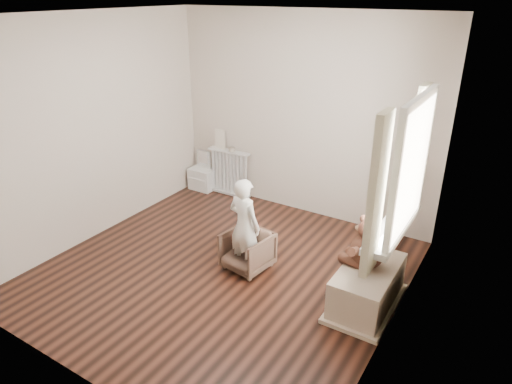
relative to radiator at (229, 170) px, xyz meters
The scene contains 19 objects.
floor 2.03m from the radiator, 57.45° to the right, with size 3.60×3.60×0.01m, color black.
ceiling 2.98m from the radiator, 57.45° to the right, with size 3.60×3.60×0.01m, color white.
back_wall 1.41m from the radiator, ahead, with size 3.60×0.02×2.60m, color beige.
front_wall 3.75m from the radiator, 72.87° to the right, with size 3.60×0.02×2.60m, color beige.
left_wall 2.04m from the radiator, 113.41° to the right, with size 0.02×3.60×2.60m, color beige.
right_wall 3.45m from the radiator, 30.32° to the right, with size 0.02×3.60×2.60m, color beige.
window 3.32m from the radiator, 25.98° to the right, with size 0.03×0.90×1.10m, color white.
window_sill 3.11m from the radiator, 26.71° to the right, with size 0.22×1.10×0.06m, color silver.
curtain_left 3.49m from the radiator, 35.61° to the right, with size 0.06×0.26×1.30m, color beige.
curtain_right 3.01m from the radiator, 16.57° to the right, with size 0.06×0.26×1.30m, color beige.
radiator is the anchor object (origin of this frame).
paper_doll 0.47m from the radiator, behind, with size 0.17×0.02×0.28m, color beige.
tin_a 0.33m from the radiator, ahead, with size 0.09×0.09×0.05m, color #A59E8C.
toy_vanity 0.49m from the radiator, behind, with size 0.38×0.27×0.60m, color silver.
armchair 1.97m from the radiator, 49.47° to the right, with size 0.46×0.47×0.43m, color brown.
child 2.00m from the radiator, 50.40° to the right, with size 0.38×0.25×1.05m, color white.
toy_bench 2.97m from the radiator, 28.85° to the right, with size 0.47×0.90×0.42m, color beige.
teddy_bear 2.93m from the radiator, 29.05° to the right, with size 0.41×0.32×0.51m, color #371B12, non-canonical shape.
plush_cat 3.06m from the radiator, 24.34° to the right, with size 0.16×0.26×0.22m, color #686458, non-canonical shape.
Camera 1 is at (2.51, -3.35, 2.81)m, focal length 32.00 mm.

